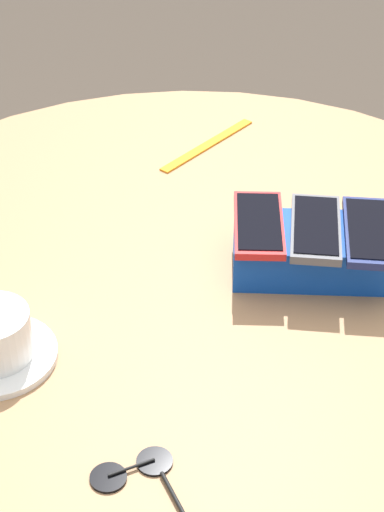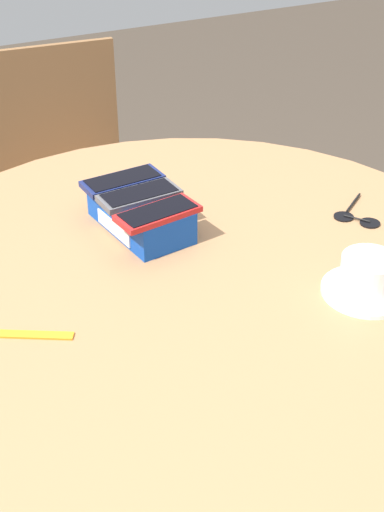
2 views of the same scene
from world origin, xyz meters
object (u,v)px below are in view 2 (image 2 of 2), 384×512
at_px(round_table, 192,324).
at_px(phone_box, 140,214).
at_px(phone_navy, 123,181).
at_px(chair_near_window, 70,196).
at_px(phone_red, 158,213).
at_px(sunglasses, 356,218).
at_px(saucer, 366,291).
at_px(coffee_cup, 371,274).
at_px(phone_gray, 139,195).

xyz_separation_m(round_table, phone_box, (-0.15, -0.02, 0.15)).
bearing_deg(phone_navy, chair_near_window, 171.33).
height_order(round_table, phone_red, phone_red).
bearing_deg(sunglasses, phone_red, -102.58).
bearing_deg(round_table, saucer, 46.67).
bearing_deg(phone_red, phone_navy, -177.93).
relative_size(round_table, coffee_cup, 10.09).
bearing_deg(round_table, phone_red, -165.62).
bearing_deg(coffee_cup, round_table, -133.41).
xyz_separation_m(round_table, coffee_cup, (0.19, 0.20, 0.15)).
height_order(phone_red, chair_near_window, chair_near_window).
bearing_deg(phone_box, round_table, 8.82).
distance_m(phone_navy, phone_red, 0.14).
bearing_deg(phone_red, chair_near_window, 173.14).
height_order(sunglasses, chair_near_window, chair_near_window).
bearing_deg(phone_navy, coffee_cup, 29.17).
distance_m(phone_box, saucer, 0.40).
bearing_deg(chair_near_window, round_table, -4.89).
height_order(phone_navy, coffee_cup, phone_navy).
xyz_separation_m(phone_red, chair_near_window, (-0.79, 0.10, -0.36)).
distance_m(phone_red, sunglasses, 0.37).
bearing_deg(phone_box, saucer, 33.42).
relative_size(phone_gray, sunglasses, 1.27).
height_order(round_table, chair_near_window, chair_near_window).
xyz_separation_m(phone_gray, chair_near_window, (-0.72, 0.10, -0.36)).
relative_size(phone_red, coffee_cup, 1.41).
xyz_separation_m(phone_box, phone_gray, (-0.00, 0.00, 0.04)).
distance_m(round_table, sunglasses, 0.35).
relative_size(phone_navy, phone_red, 1.01).
xyz_separation_m(phone_navy, chair_near_window, (-0.66, 0.10, -0.36)).
relative_size(phone_box, sunglasses, 1.86).
bearing_deg(phone_navy, saucer, 29.11).
distance_m(phone_box, chair_near_window, 0.80).
relative_size(phone_box, phone_red, 1.43).
height_order(coffee_cup, sunglasses, coffee_cup).
distance_m(phone_gray, sunglasses, 0.39).
xyz_separation_m(phone_gray, coffee_cup, (0.34, 0.22, -0.03)).
bearing_deg(saucer, chair_near_window, -173.31).
bearing_deg(saucer, sunglasses, 144.69).
height_order(saucer, sunglasses, saucer).
height_order(saucer, coffee_cup, coffee_cup).
relative_size(sunglasses, chair_near_window, 0.13).
bearing_deg(phone_gray, sunglasses, 67.28).
bearing_deg(coffee_cup, phone_navy, -150.83).
relative_size(saucer, chair_near_window, 0.16).
bearing_deg(round_table, sunglasses, 90.25).
relative_size(coffee_cup, chair_near_window, 0.12).
relative_size(phone_navy, coffee_cup, 1.42).
relative_size(phone_navy, saucer, 1.08).
bearing_deg(round_table, phone_gray, -171.55).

